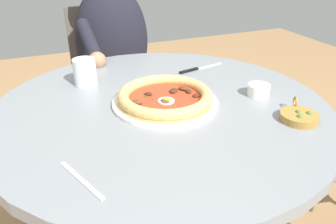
% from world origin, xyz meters
% --- Properties ---
extents(dining_table, '(1.02, 1.02, 0.72)m').
position_xyz_m(dining_table, '(0.00, 0.00, 0.59)').
color(dining_table, gray).
rests_on(dining_table, ground).
extents(pizza_on_plate, '(0.32, 0.32, 0.04)m').
position_xyz_m(pizza_on_plate, '(0.00, 0.01, 0.74)').
color(pizza_on_plate, white).
rests_on(pizza_on_plate, dining_table).
extents(water_glass, '(0.08, 0.08, 0.09)m').
position_xyz_m(water_glass, '(-0.24, -0.18, 0.76)').
color(water_glass, silver).
rests_on(water_glass, dining_table).
extents(steak_knife, '(0.05, 0.20, 0.01)m').
position_xyz_m(steak_knife, '(-0.23, 0.23, 0.72)').
color(steak_knife, silver).
rests_on(steak_knife, dining_table).
extents(ramekin_capers, '(0.07, 0.07, 0.04)m').
position_xyz_m(ramekin_capers, '(0.06, 0.31, 0.74)').
color(ramekin_capers, white).
rests_on(ramekin_capers, dining_table).
extents(olive_pan, '(0.12, 0.10, 0.04)m').
position_xyz_m(olive_pan, '(0.23, 0.32, 0.73)').
color(olive_pan, olive).
rests_on(olive_pan, dining_table).
extents(fork_utensil, '(0.16, 0.07, 0.00)m').
position_xyz_m(fork_utensil, '(0.27, -0.28, 0.72)').
color(fork_utensil, '#BCBCC1').
rests_on(fork_utensil, dining_table).
extents(diner_person, '(0.49, 0.36, 1.15)m').
position_xyz_m(diner_person, '(-0.72, 0.03, 0.51)').
color(diner_person, '#282833').
rests_on(diner_person, ground).
extents(cafe_chair_diner, '(0.44, 0.44, 0.85)m').
position_xyz_m(cafe_chair_diner, '(-0.86, 0.04, 0.52)').
color(cafe_chair_diner, '#504A45').
rests_on(cafe_chair_diner, ground).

